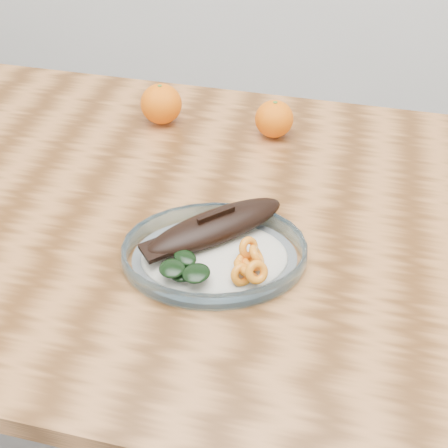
# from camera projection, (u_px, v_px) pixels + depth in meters

# --- Properties ---
(ground) EXTENTS (3.00, 3.00, 0.00)m
(ground) POSITION_uv_depth(u_px,v_px,m) (215.00, 440.00, 1.40)
(ground) COLOR slate
(ground) RESTS_ON ground
(dining_table) EXTENTS (1.20, 0.80, 0.75)m
(dining_table) POSITION_uv_depth(u_px,v_px,m) (211.00, 256.00, 0.96)
(dining_table) COLOR #583315
(dining_table) RESTS_ON ground
(plated_meal) EXTENTS (0.58, 0.58, 0.08)m
(plated_meal) POSITION_uv_depth(u_px,v_px,m) (215.00, 251.00, 0.81)
(plated_meal) COLOR white
(plated_meal) RESTS_ON dining_table
(orange_left) EXTENTS (0.08, 0.08, 0.08)m
(orange_left) POSITION_uv_depth(u_px,v_px,m) (161.00, 104.00, 1.08)
(orange_left) COLOR #FF6405
(orange_left) RESTS_ON dining_table
(orange_right) EXTENTS (0.07, 0.07, 0.07)m
(orange_right) POSITION_uv_depth(u_px,v_px,m) (274.00, 119.00, 1.04)
(orange_right) COLOR #FF6405
(orange_right) RESTS_ON dining_table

